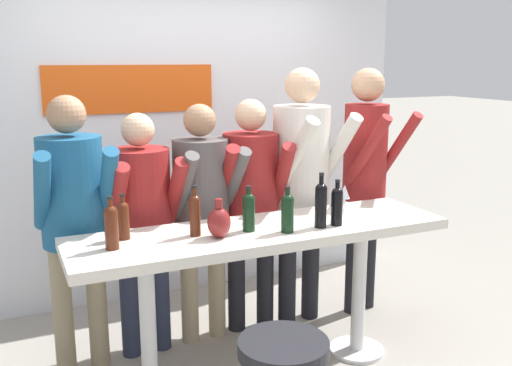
{
  "coord_description": "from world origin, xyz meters",
  "views": [
    {
      "loc": [
        -1.35,
        -2.89,
        1.92
      ],
      "look_at": [
        0.0,
        0.09,
        1.2
      ],
      "focal_mm": 40.0,
      "sensor_mm": 36.0,
      "label": 1
    }
  ],
  "objects_px": {
    "person_far_left": "(73,206)",
    "wine_bottle_4": "(249,210)",
    "person_right": "(366,162)",
    "wine_bottle_0": "(111,225)",
    "tasting_table": "(262,252)",
    "wine_glass_0": "(345,193)",
    "wine_bottle_5": "(321,203)",
    "person_center_left": "(202,199)",
    "person_center": "(251,192)",
    "person_left": "(142,210)",
    "person_center_right": "(302,170)",
    "wine_bottle_2": "(337,204)",
    "wine_bottle_1": "(195,213)",
    "decorative_vase": "(219,222)",
    "wine_bottle_6": "(123,218)",
    "wine_bottle_3": "(287,211)"
  },
  "relations": [
    {
      "from": "person_center_right",
      "to": "wine_glass_0",
      "type": "relative_size",
      "value": 10.47
    },
    {
      "from": "wine_bottle_5",
      "to": "tasting_table",
      "type": "bearing_deg",
      "value": 157.78
    },
    {
      "from": "person_center",
      "to": "person_right",
      "type": "relative_size",
      "value": 0.89
    },
    {
      "from": "wine_bottle_5",
      "to": "person_left",
      "type": "bearing_deg",
      "value": 141.74
    },
    {
      "from": "person_right",
      "to": "wine_bottle_6",
      "type": "relative_size",
      "value": 7.3
    },
    {
      "from": "tasting_table",
      "to": "wine_bottle_2",
      "type": "relative_size",
      "value": 8.13
    },
    {
      "from": "tasting_table",
      "to": "person_center_left",
      "type": "xyz_separation_m",
      "value": [
        -0.17,
        0.6,
        0.21
      ]
    },
    {
      "from": "person_right",
      "to": "wine_bottle_5",
      "type": "bearing_deg",
      "value": -149.31
    },
    {
      "from": "tasting_table",
      "to": "decorative_vase",
      "type": "bearing_deg",
      "value": -167.44
    },
    {
      "from": "person_far_left",
      "to": "person_center",
      "type": "distance_m",
      "value": 1.19
    },
    {
      "from": "tasting_table",
      "to": "person_center_left",
      "type": "height_order",
      "value": "person_center_left"
    },
    {
      "from": "person_far_left",
      "to": "wine_glass_0",
      "type": "xyz_separation_m",
      "value": [
        1.63,
        -0.42,
        0.01
      ]
    },
    {
      "from": "person_far_left",
      "to": "wine_bottle_1",
      "type": "xyz_separation_m",
      "value": [
        0.59,
        -0.51,
        0.02
      ]
    },
    {
      "from": "person_right",
      "to": "wine_bottle_0",
      "type": "bearing_deg",
      "value": -174.02
    },
    {
      "from": "person_center",
      "to": "wine_bottle_4",
      "type": "distance_m",
      "value": 0.69
    },
    {
      "from": "person_center",
      "to": "person_right",
      "type": "height_order",
      "value": "person_right"
    },
    {
      "from": "tasting_table",
      "to": "wine_glass_0",
      "type": "xyz_separation_m",
      "value": [
        0.64,
        0.11,
        0.27
      ]
    },
    {
      "from": "person_left",
      "to": "wine_bottle_5",
      "type": "height_order",
      "value": "person_left"
    },
    {
      "from": "wine_bottle_4",
      "to": "wine_bottle_6",
      "type": "xyz_separation_m",
      "value": [
        -0.68,
        0.14,
        -0.01
      ]
    },
    {
      "from": "wine_glass_0",
      "to": "decorative_vase",
      "type": "distance_m",
      "value": 0.95
    },
    {
      "from": "person_left",
      "to": "person_center_right",
      "type": "relative_size",
      "value": 0.86
    },
    {
      "from": "person_center_left",
      "to": "wine_bottle_6",
      "type": "height_order",
      "value": "person_center_left"
    },
    {
      "from": "tasting_table",
      "to": "person_center_left",
      "type": "relative_size",
      "value": 1.38
    },
    {
      "from": "person_far_left",
      "to": "wine_bottle_4",
      "type": "distance_m",
      "value": 1.05
    },
    {
      "from": "tasting_table",
      "to": "wine_bottle_6",
      "type": "distance_m",
      "value": 0.83
    },
    {
      "from": "person_center_right",
      "to": "wine_glass_0",
      "type": "height_order",
      "value": "person_center_right"
    },
    {
      "from": "wine_bottle_4",
      "to": "wine_bottle_5",
      "type": "relative_size",
      "value": 0.81
    },
    {
      "from": "wine_bottle_3",
      "to": "wine_glass_0",
      "type": "bearing_deg",
      "value": 24.63
    },
    {
      "from": "wine_bottle_1",
      "to": "decorative_vase",
      "type": "height_order",
      "value": "wine_bottle_1"
    },
    {
      "from": "wine_bottle_2",
      "to": "person_center",
      "type": "bearing_deg",
      "value": 107.62
    },
    {
      "from": "tasting_table",
      "to": "person_left",
      "type": "xyz_separation_m",
      "value": [
        -0.58,
        0.57,
        0.18
      ]
    },
    {
      "from": "person_center",
      "to": "decorative_vase",
      "type": "height_order",
      "value": "person_center"
    },
    {
      "from": "person_far_left",
      "to": "wine_bottle_6",
      "type": "relative_size",
      "value": 6.76
    },
    {
      "from": "person_center",
      "to": "wine_bottle_2",
      "type": "bearing_deg",
      "value": -61.93
    },
    {
      "from": "person_far_left",
      "to": "wine_glass_0",
      "type": "distance_m",
      "value": 1.68
    },
    {
      "from": "person_center_right",
      "to": "wine_bottle_5",
      "type": "distance_m",
      "value": 0.73
    },
    {
      "from": "wine_bottle_2",
      "to": "decorative_vase",
      "type": "distance_m",
      "value": 0.72
    },
    {
      "from": "tasting_table",
      "to": "wine_bottle_2",
      "type": "height_order",
      "value": "wine_bottle_2"
    },
    {
      "from": "person_far_left",
      "to": "wine_glass_0",
      "type": "bearing_deg",
      "value": -16.15
    },
    {
      "from": "wine_bottle_4",
      "to": "person_far_left",
      "type": "bearing_deg",
      "value": 148.23
    },
    {
      "from": "tasting_table",
      "to": "wine_bottle_6",
      "type": "bearing_deg",
      "value": 171.0
    },
    {
      "from": "person_right",
      "to": "person_left",
      "type": "bearing_deg",
      "value": 168.86
    },
    {
      "from": "wine_glass_0",
      "to": "decorative_vase",
      "type": "xyz_separation_m",
      "value": [
        -0.93,
        -0.18,
        -0.04
      ]
    },
    {
      "from": "wine_bottle_1",
      "to": "wine_bottle_2",
      "type": "bearing_deg",
      "value": -10.28
    },
    {
      "from": "person_center_left",
      "to": "wine_bottle_0",
      "type": "distance_m",
      "value": 0.94
    },
    {
      "from": "person_center",
      "to": "wine_bottle_0",
      "type": "bearing_deg",
      "value": -139.3
    },
    {
      "from": "wine_bottle_3",
      "to": "person_center_left",
      "type": "bearing_deg",
      "value": 109.49
    },
    {
      "from": "wine_bottle_2",
      "to": "wine_bottle_5",
      "type": "bearing_deg",
      "value": 179.49
    },
    {
      "from": "person_right",
      "to": "person_center_left",
      "type": "bearing_deg",
      "value": 167.35
    },
    {
      "from": "person_far_left",
      "to": "wine_bottle_1",
      "type": "distance_m",
      "value": 0.78
    }
  ]
}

